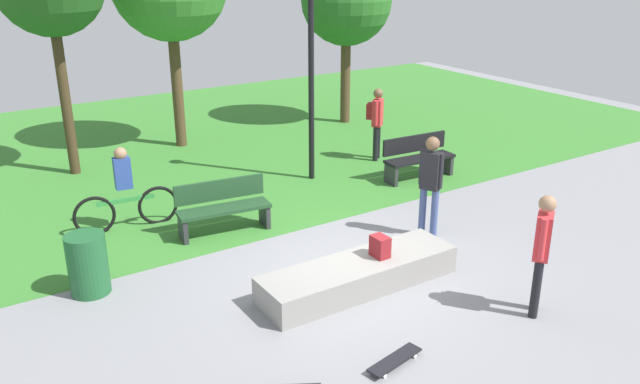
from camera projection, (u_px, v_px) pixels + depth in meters
The scene contains 14 objects.
ground_plane at pixel (353, 273), 9.88m from camera, with size 28.00×28.00×0.00m, color gray.
grass_lawn at pixel (168, 147), 16.08m from camera, with size 26.60×12.20×0.01m, color #387A2D.
concrete_ledge at pixel (359, 274), 9.40m from camera, with size 3.07×0.84×0.41m, color gray.
backpack_on_ledge at pixel (380, 246), 9.43m from camera, with size 0.28×0.20×0.32m, color maroon.
skater_performing_trick at pixel (542, 246), 8.45m from camera, with size 0.38×0.35×1.72m.
skater_watching at pixel (431, 179), 10.80m from camera, with size 0.31×0.40×1.77m.
skateboard_by_ledge at pixel (395, 360), 7.69m from camera, with size 0.82×0.35×0.08m.
park_bench_far_right at pixel (223, 206), 11.15m from camera, with size 1.65×0.67×0.91m.
park_bench_center_lawn at pixel (418, 156), 13.78m from camera, with size 1.63×0.57×0.91m.
tree_slender_maple at pixel (346, 0), 17.20m from camera, with size 2.44×2.44×4.58m.
lamp_post at pixel (311, 57), 12.99m from camera, with size 0.28×0.28×4.30m.
trash_bin at pixel (88, 264), 9.17m from camera, with size 0.56×0.56×0.90m, color #1E592D.
pedestrian_with_backpack at pixel (376, 118), 14.80m from camera, with size 0.44×0.45×1.68m.
cyclist_on_bicycle at pixel (125, 195), 11.24m from camera, with size 1.82×0.25×1.52m.
Camera 1 is at (-5.21, -7.10, 4.68)m, focal length 36.23 mm.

